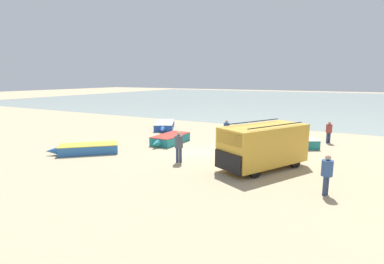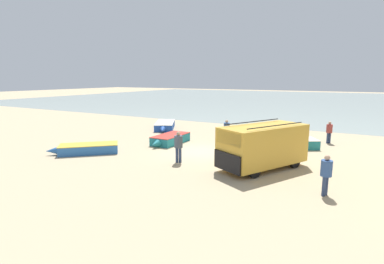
{
  "view_description": "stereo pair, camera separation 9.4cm",
  "coord_description": "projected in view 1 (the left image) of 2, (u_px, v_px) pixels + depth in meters",
  "views": [
    {
      "loc": [
        8.73,
        -16.95,
        4.79
      ],
      "look_at": [
        -1.31,
        1.32,
        1.0
      ],
      "focal_mm": 28.0,
      "sensor_mm": 36.0,
      "label": 1
    },
    {
      "loc": [
        8.81,
        -16.9,
        4.79
      ],
      "look_at": [
        -1.31,
        1.32,
        1.0
      ],
      "focal_mm": 28.0,
      "sensor_mm": 36.0,
      "label": 2
    }
  ],
  "objects": [
    {
      "name": "fishing_rowboat_2",
      "position": [
        165.0,
        126.0,
        28.32
      ],
      "size": [
        3.39,
        4.81,
        0.64
      ],
      "rotation": [
        0.0,
        0.0,
        5.22
      ],
      "color": "#234CA3",
      "rests_on": "ground_plane"
    },
    {
      "name": "fisherman_1",
      "position": [
        327.0,
        171.0,
        12.21
      ],
      "size": [
        0.45,
        0.45,
        1.72
      ],
      "rotation": [
        0.0,
        0.0,
        5.91
      ],
      "color": "navy",
      "rests_on": "ground_plane"
    },
    {
      "name": "fisherman_3",
      "position": [
        227.0,
        129.0,
        22.44
      ],
      "size": [
        0.44,
        0.44,
        1.69
      ],
      "rotation": [
        0.0,
        0.0,
        1.55
      ],
      "color": "#5B564C",
      "rests_on": "ground_plane"
    },
    {
      "name": "fisherman_2",
      "position": [
        329.0,
        130.0,
        22.07
      ],
      "size": [
        0.43,
        0.43,
        1.63
      ],
      "rotation": [
        0.0,
        0.0,
        2.11
      ],
      "color": "navy",
      "rests_on": "ground_plane"
    },
    {
      "name": "fishing_rowboat_0",
      "position": [
        170.0,
        139.0,
        22.05
      ],
      "size": [
        1.56,
        3.89,
        0.64
      ],
      "rotation": [
        0.0,
        0.0,
        4.72
      ],
      "color": "#1E757F",
      "rests_on": "ground_plane"
    },
    {
      "name": "fishing_rowboat_3",
      "position": [
        87.0,
        149.0,
        19.16
      ],
      "size": [
        3.88,
        3.68,
        0.6
      ],
      "rotation": [
        0.0,
        0.0,
        3.89
      ],
      "color": "#2D66AD",
      "rests_on": "ground_plane"
    },
    {
      "name": "sea_water",
      "position": [
        310.0,
        100.0,
        64.44
      ],
      "size": [
        120.0,
        80.0,
        0.01
      ],
      "primitive_type": "cube",
      "color": "#99A89E",
      "rests_on": "ground_plane"
    },
    {
      "name": "fisherman_0",
      "position": [
        179.0,
        144.0,
        16.97
      ],
      "size": [
        0.47,
        0.47,
        1.8
      ],
      "rotation": [
        0.0,
        0.0,
        5.03
      ],
      "color": "navy",
      "rests_on": "ground_plane"
    },
    {
      "name": "parked_van",
      "position": [
        263.0,
        145.0,
        15.84
      ],
      "size": [
        4.06,
        5.29,
        2.46
      ],
      "rotation": [
        0.0,
        0.0,
        4.23
      ],
      "color": "gold",
      "rests_on": "ground_plane"
    },
    {
      "name": "ground_plane",
      "position": [
        200.0,
        152.0,
        19.61
      ],
      "size": [
        200.0,
        200.0,
        0.0
      ],
      "primitive_type": "plane",
      "color": "tan"
    },
    {
      "name": "fishing_rowboat_1",
      "position": [
        292.0,
        143.0,
        20.66
      ],
      "size": [
        3.77,
        2.93,
        0.65
      ],
      "rotation": [
        0.0,
        0.0,
        3.68
      ],
      "color": "#1E757F",
      "rests_on": "ground_plane"
    }
  ]
}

